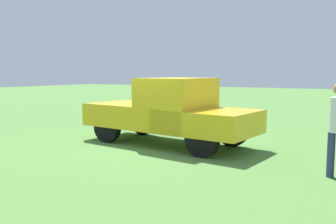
# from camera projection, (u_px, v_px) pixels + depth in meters

# --- Properties ---
(ground_plane) EXTENTS (80.00, 80.00, 0.00)m
(ground_plane) POSITION_uv_depth(u_px,v_px,m) (159.00, 146.00, 9.80)
(ground_plane) COLOR #54843D
(pickup_truck) EXTENTS (5.09, 2.32, 1.84)m
(pickup_truck) POSITION_uv_depth(u_px,v_px,m) (172.00, 110.00, 9.94)
(pickup_truck) COLOR black
(pickup_truck) RESTS_ON ground_plane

